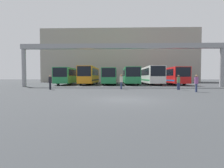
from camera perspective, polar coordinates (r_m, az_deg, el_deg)
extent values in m
plane|color=#2D3033|center=(10.99, 4.59, -5.08)|extent=(200.00, 200.00, 0.00)
cube|color=gray|center=(53.17, 2.41, 8.59)|extent=(42.99, 12.00, 14.54)
cylinder|color=gray|center=(29.09, -26.82, 4.70)|extent=(0.60, 0.60, 5.54)
cylinder|color=gray|center=(29.61, 32.27, 4.55)|extent=(0.60, 0.60, 5.54)
cube|color=gray|center=(25.92, 3.03, 12.22)|extent=(29.46, 0.80, 0.70)
cube|color=#268C4C|center=(34.72, -13.83, 2.68)|extent=(2.55, 10.86, 2.70)
cube|color=black|center=(29.56, -16.67, 3.69)|extent=(2.35, 0.06, 1.51)
cube|color=black|center=(34.73, -13.84, 3.49)|extent=(2.58, 9.23, 1.13)
cube|color=#268C4C|center=(34.73, -13.82, 1.25)|extent=(2.58, 10.32, 0.24)
cylinder|color=black|center=(32.16, -17.19, 0.54)|extent=(0.28, 0.99, 0.99)
cylinder|color=black|center=(31.51, -13.35, 0.54)|extent=(0.28, 0.99, 0.99)
cylinder|color=black|center=(37.96, -14.20, 0.81)|extent=(0.28, 0.99, 0.99)
cylinder|color=black|center=(37.41, -10.91, 0.82)|extent=(0.28, 0.99, 0.99)
cube|color=orange|center=(33.91, -7.36, 2.94)|extent=(2.47, 10.94, 2.94)
cube|color=black|center=(28.56, -9.11, 4.16)|extent=(2.27, 0.06, 1.65)
cube|color=black|center=(33.92, -7.36, 3.86)|extent=(2.50, 9.30, 1.24)
cube|color=black|center=(33.91, -7.35, 1.35)|extent=(2.50, 10.40, 0.24)
cylinder|color=black|center=(31.11, -10.20, 0.48)|extent=(0.28, 0.92, 0.92)
cylinder|color=black|center=(30.73, -6.28, 0.48)|extent=(0.28, 0.92, 0.92)
cylinder|color=black|center=(37.12, -8.23, 0.77)|extent=(0.28, 0.92, 0.92)
cylinder|color=black|center=(36.81, -4.94, 0.78)|extent=(0.28, 0.92, 0.92)
cube|color=#268C4C|center=(33.50, -0.66, 2.70)|extent=(2.45, 10.92, 2.63)
cube|color=black|center=(28.07, -1.14, 3.76)|extent=(2.25, 0.06, 1.47)
cube|color=black|center=(33.50, -0.66, 3.52)|extent=(2.48, 9.28, 1.10)
cube|color=red|center=(33.50, -0.66, 1.26)|extent=(2.48, 10.37, 0.24)
cylinder|color=black|center=(30.53, -2.90, 0.52)|extent=(0.28, 0.96, 0.96)
cylinder|color=black|center=(30.42, 1.09, 0.52)|extent=(0.28, 0.96, 0.96)
cylinder|color=black|center=(36.62, -2.11, 0.81)|extent=(0.28, 0.96, 0.96)
cylinder|color=black|center=(36.54, 1.22, 0.81)|extent=(0.28, 0.96, 0.96)
cube|color=#268C4C|center=(34.21, 6.03, 2.80)|extent=(2.56, 12.21, 2.77)
cube|color=black|center=(28.15, 6.95, 3.95)|extent=(2.35, 0.06, 1.55)
cube|color=black|center=(34.21, 6.03, 3.65)|extent=(2.59, 10.38, 1.16)
cube|color=#268C4C|center=(34.21, 6.02, 1.31)|extent=(2.59, 11.60, 0.24)
cylinder|color=black|center=(30.74, 4.41, 0.48)|extent=(0.28, 0.92, 0.92)
cylinder|color=black|center=(30.92, 8.55, 0.48)|extent=(0.28, 0.92, 0.92)
cylinder|color=black|center=(37.57, 3.94, 0.81)|extent=(0.28, 0.92, 0.92)
cylinder|color=black|center=(37.72, 7.34, 0.80)|extent=(0.28, 0.92, 0.92)
cube|color=silver|center=(34.40, 12.66, 2.90)|extent=(2.58, 11.56, 2.95)
cube|color=black|center=(28.78, 14.84, 4.11)|extent=(2.38, 0.06, 1.65)
cube|color=black|center=(34.41, 12.67, 3.81)|extent=(2.61, 9.82, 1.24)
cube|color=#268C4C|center=(34.40, 12.65, 1.33)|extent=(2.61, 10.98, 0.24)
cylinder|color=black|center=(31.02, 11.71, 0.58)|extent=(0.28, 1.04, 1.04)
cylinder|color=black|center=(31.49, 15.78, 0.56)|extent=(0.28, 1.04, 1.04)
cylinder|color=black|center=(37.41, 10.01, 0.87)|extent=(0.28, 1.04, 1.04)
cylinder|color=black|center=(37.80, 13.41, 0.85)|extent=(0.28, 1.04, 1.04)
cube|color=red|center=(35.34, 18.98, 2.66)|extent=(2.57, 11.53, 2.75)
cube|color=black|center=(29.91, 22.25, 3.67)|extent=(2.36, 0.06, 1.54)
cube|color=black|center=(35.35, 18.99, 3.47)|extent=(2.60, 9.80, 1.16)
cube|color=#1966B2|center=(35.35, 18.97, 1.23)|extent=(2.60, 10.95, 0.24)
cylinder|color=black|center=(31.94, 18.74, 0.46)|extent=(0.28, 0.94, 0.94)
cylinder|color=black|center=(32.66, 22.51, 0.45)|extent=(0.28, 0.94, 0.94)
cylinder|color=black|center=(38.16, 15.92, 0.77)|extent=(0.28, 0.94, 0.94)
cylinder|color=black|center=(38.77, 19.14, 0.75)|extent=(0.28, 0.94, 0.94)
cylinder|color=navy|center=(20.47, 3.02, -0.53)|extent=(0.19, 0.19, 0.82)
cylinder|color=navy|center=(20.30, 3.05, -0.56)|extent=(0.19, 0.19, 0.82)
cylinder|color=beige|center=(20.36, 3.04, 1.56)|extent=(0.36, 0.36, 0.68)
sphere|color=#8C6647|center=(20.36, 3.04, 2.83)|extent=(0.22, 0.22, 0.22)
cylinder|color=black|center=(20.83, -19.48, -0.66)|extent=(0.18, 0.18, 0.78)
cylinder|color=black|center=(20.98, -19.58, -0.65)|extent=(0.18, 0.18, 0.78)
cylinder|color=black|center=(20.88, -19.56, 1.30)|extent=(0.34, 0.34, 0.65)
sphere|color=tan|center=(20.88, -19.57, 2.48)|extent=(0.21, 0.21, 0.21)
cylinder|color=navy|center=(20.75, 21.07, -0.70)|extent=(0.18, 0.18, 0.78)
cylinder|color=navy|center=(20.81, 20.68, -0.68)|extent=(0.18, 0.18, 0.78)
cylinder|color=#4C724C|center=(20.76, 20.90, 1.27)|extent=(0.34, 0.34, 0.65)
sphere|color=brown|center=(20.76, 20.92, 2.45)|extent=(0.21, 0.21, 0.21)
cylinder|color=navy|center=(18.19, 25.83, -1.17)|extent=(0.18, 0.18, 0.77)
cylinder|color=navy|center=(18.34, 25.81, -1.15)|extent=(0.18, 0.18, 0.77)
cylinder|color=#8C4C8C|center=(18.24, 25.86, 1.06)|extent=(0.34, 0.34, 0.64)
sphere|color=#8C6647|center=(18.24, 25.88, 2.40)|extent=(0.21, 0.21, 0.21)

